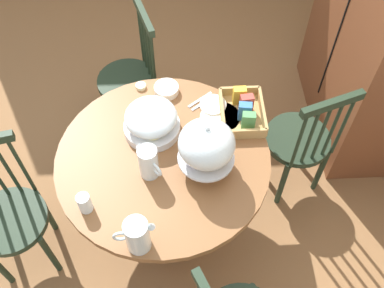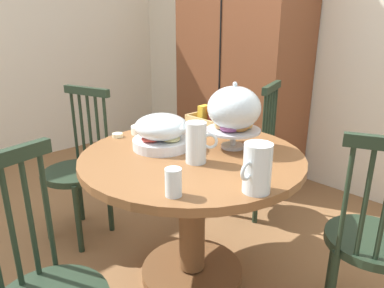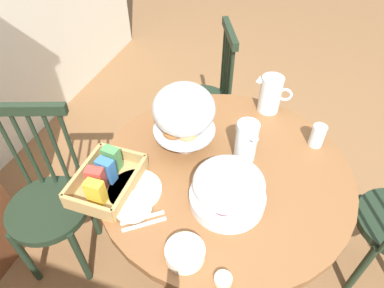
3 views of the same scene
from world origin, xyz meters
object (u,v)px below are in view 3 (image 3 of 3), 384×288
(drinking_glass, at_px, (318,136))
(pastry_stand_with_dome, at_px, (184,112))
(cereal_bowl, at_px, (185,253))
(china_plate_large, at_px, (135,190))
(windsor_chair_by_cabinet, at_px, (205,103))
(milk_pitcher, at_px, (246,142))
(china_plate_small, at_px, (133,207))
(cereal_basket, at_px, (106,179))
(windsor_chair_facing_door, at_px, (50,204))
(dining_table, at_px, (221,200))
(orange_juice_pitcher, at_px, (270,96))
(fruit_platter_covered, at_px, (228,188))
(butter_dish, at_px, (223,280))

(drinking_glass, bearing_deg, pastry_stand_with_dome, 109.11)
(drinking_glass, bearing_deg, cereal_bowl, 151.84)
(china_plate_large, bearing_deg, windsor_chair_by_cabinet, 0.66)
(milk_pitcher, height_order, cereal_bowl, milk_pitcher)
(china_plate_small, bearing_deg, milk_pitcher, -39.54)
(cereal_basket, height_order, drinking_glass, cereal_basket)
(windsor_chair_facing_door, xyz_separation_m, china_plate_small, (-0.06, -0.53, 0.30))
(dining_table, xyz_separation_m, orange_juice_pitcher, (0.48, -0.11, 0.32))
(china_plate_small, bearing_deg, cereal_bowl, -115.09)
(china_plate_large, bearing_deg, milk_pitcher, -48.48)
(windsor_chair_by_cabinet, distance_m, cereal_basket, 1.10)
(windsor_chair_by_cabinet, relative_size, cereal_bowl, 6.96)
(windsor_chair_by_cabinet, xyz_separation_m, cereal_bowl, (-1.24, -0.30, 0.31))
(dining_table, height_order, pastry_stand_with_dome, pastry_stand_with_dome)
(fruit_platter_covered, height_order, china_plate_large, fruit_platter_covered)
(pastry_stand_with_dome, bearing_deg, cereal_basket, 145.92)
(pastry_stand_with_dome, xyz_separation_m, milk_pitcher, (0.01, -0.28, -0.11))
(windsor_chair_facing_door, height_order, milk_pitcher, windsor_chair_facing_door)
(fruit_platter_covered, bearing_deg, dining_table, 17.59)
(pastry_stand_with_dome, bearing_deg, fruit_platter_covered, -133.28)
(fruit_platter_covered, distance_m, orange_juice_pitcher, 0.65)
(windsor_chair_facing_door, bearing_deg, cereal_basket, -88.00)
(china_plate_large, bearing_deg, cereal_basket, 94.45)
(dining_table, bearing_deg, pastry_stand_with_dome, 69.14)
(milk_pitcher, xyz_separation_m, butter_dish, (-0.58, -0.06, -0.08))
(windsor_chair_by_cabinet, relative_size, china_plate_large, 4.43)
(dining_table, relative_size, pastry_stand_with_dome, 3.23)
(butter_dish, bearing_deg, drinking_glass, -17.39)
(pastry_stand_with_dome, height_order, fruit_platter_covered, pastry_stand_with_dome)
(dining_table, xyz_separation_m, pastry_stand_with_dome, (0.08, 0.21, 0.43))
(cereal_bowl, height_order, drinking_glass, drinking_glass)
(china_plate_large, height_order, drinking_glass, drinking_glass)
(dining_table, relative_size, butter_dish, 18.54)
(orange_juice_pitcher, bearing_deg, dining_table, 166.95)
(china_plate_large, bearing_deg, windsor_chair_facing_door, 92.61)
(windsor_chair_facing_door, bearing_deg, pastry_stand_with_dome, -60.14)
(windsor_chair_by_cabinet, relative_size, drinking_glass, 8.86)
(windsor_chair_facing_door, bearing_deg, fruit_platter_covered, -84.01)
(cereal_basket, height_order, butter_dish, cereal_basket)
(windsor_chair_facing_door, bearing_deg, china_plate_small, -96.50)
(windsor_chair_facing_door, height_order, pastry_stand_with_dome, pastry_stand_with_dome)
(fruit_platter_covered, height_order, butter_dish, fruit_platter_covered)
(pastry_stand_with_dome, distance_m, cereal_bowl, 0.59)
(fruit_platter_covered, bearing_deg, orange_juice_pitcher, -4.93)
(china_plate_large, relative_size, china_plate_small, 1.47)
(windsor_chair_by_cabinet, bearing_deg, dining_table, -157.55)
(china_plate_large, relative_size, butter_dish, 3.67)
(fruit_platter_covered, xyz_separation_m, china_plate_large, (-0.07, 0.37, -0.08))
(pastry_stand_with_dome, height_order, orange_juice_pitcher, pastry_stand_with_dome)
(windsor_chair_by_cabinet, distance_m, drinking_glass, 0.92)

